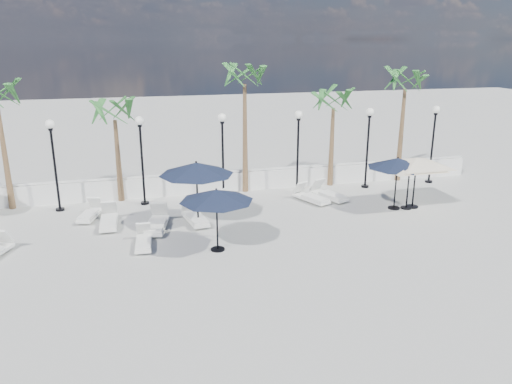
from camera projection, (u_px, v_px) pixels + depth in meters
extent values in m
plane|color=#A8A8A2|center=(260.00, 255.00, 16.63)|extent=(100.00, 100.00, 0.00)
cube|color=white|center=(220.00, 183.00, 23.44)|extent=(26.00, 0.30, 0.90)
cube|color=white|center=(219.00, 172.00, 23.29)|extent=(26.00, 0.12, 0.08)
cylinder|color=black|center=(60.00, 209.00, 20.98)|extent=(0.36, 0.36, 0.10)
cylinder|color=black|center=(55.00, 170.00, 20.48)|extent=(0.10, 0.10, 3.50)
cylinder|color=black|center=(50.00, 129.00, 19.99)|extent=(0.18, 0.18, 0.10)
sphere|color=white|center=(50.00, 124.00, 19.92)|extent=(0.36, 0.36, 0.36)
cylinder|color=black|center=(145.00, 203.00, 21.81)|extent=(0.36, 0.36, 0.10)
cylinder|color=black|center=(142.00, 165.00, 21.31)|extent=(0.10, 0.10, 3.50)
cylinder|color=black|center=(140.00, 126.00, 20.81)|extent=(0.18, 0.18, 0.10)
sphere|color=white|center=(139.00, 121.00, 20.75)|extent=(0.36, 0.36, 0.36)
cylinder|color=black|center=(224.00, 197.00, 22.63)|extent=(0.36, 0.36, 0.10)
cylinder|color=black|center=(223.00, 161.00, 22.14)|extent=(0.10, 0.10, 3.50)
cylinder|color=black|center=(222.00, 122.00, 21.64)|extent=(0.18, 0.18, 0.10)
sphere|color=white|center=(222.00, 118.00, 21.57)|extent=(0.36, 0.36, 0.36)
cylinder|color=black|center=(297.00, 191.00, 23.46)|extent=(0.36, 0.36, 0.10)
cylinder|color=black|center=(298.00, 156.00, 22.96)|extent=(0.10, 0.10, 3.50)
cylinder|color=black|center=(299.00, 119.00, 22.46)|extent=(0.18, 0.18, 0.10)
sphere|color=white|center=(299.00, 115.00, 22.40)|extent=(0.36, 0.36, 0.36)
cylinder|color=black|center=(365.00, 186.00, 24.28)|extent=(0.36, 0.36, 0.10)
cylinder|color=black|center=(367.00, 152.00, 23.79)|extent=(0.10, 0.10, 3.50)
cylinder|color=black|center=(370.00, 116.00, 23.29)|extent=(0.18, 0.18, 0.10)
sphere|color=white|center=(370.00, 112.00, 23.23)|extent=(0.36, 0.36, 0.36)
cylinder|color=black|center=(429.00, 181.00, 25.11)|extent=(0.36, 0.36, 0.10)
cylinder|color=black|center=(432.00, 148.00, 24.61)|extent=(0.10, 0.10, 3.50)
cylinder|color=black|center=(436.00, 114.00, 24.11)|extent=(0.18, 0.18, 0.10)
sphere|color=white|center=(436.00, 109.00, 24.05)|extent=(0.36, 0.36, 0.36)
cone|color=brown|center=(5.00, 158.00, 20.62)|extent=(0.28, 0.28, 4.40)
cone|color=brown|center=(118.00, 161.00, 21.80)|extent=(0.28, 0.28, 3.60)
cone|color=brown|center=(245.00, 139.00, 22.94)|extent=(0.28, 0.28, 5.00)
cone|color=brown|center=(332.00, 147.00, 24.13)|extent=(0.28, 0.28, 3.80)
cone|color=brown|center=(401.00, 136.00, 24.88)|extent=(0.28, 0.28, 4.60)
cube|color=white|center=(90.00, 215.00, 20.01)|extent=(1.01, 1.79, 0.09)
cube|color=white|center=(88.00, 215.00, 19.76)|extent=(0.83, 1.25, 0.09)
cube|color=white|center=(95.00, 202.00, 20.57)|extent=(0.62, 0.53, 0.53)
cube|color=white|center=(144.00, 243.00, 17.29)|extent=(0.65, 1.65, 0.09)
cube|color=white|center=(143.00, 243.00, 17.06)|extent=(0.58, 1.13, 0.09)
cube|color=white|center=(144.00, 228.00, 17.81)|extent=(0.53, 0.42, 0.51)
cube|color=white|center=(2.00, 236.00, 16.91)|extent=(0.71, 0.63, 0.58)
cube|color=white|center=(109.00, 222.00, 19.19)|extent=(0.67, 1.90, 0.10)
cube|color=white|center=(108.00, 222.00, 18.92)|extent=(0.62, 1.29, 0.10)
cube|color=white|center=(109.00, 207.00, 19.80)|extent=(0.60, 0.46, 0.59)
cube|color=white|center=(157.00, 226.00, 18.83)|extent=(1.09, 2.13, 0.11)
cube|color=white|center=(155.00, 225.00, 18.53)|extent=(0.91, 1.48, 0.11)
cube|color=white|center=(159.00, 208.00, 19.49)|extent=(0.72, 0.60, 0.64)
cube|color=white|center=(195.00, 219.00, 19.55)|extent=(0.92, 1.95, 0.10)
cube|color=white|center=(197.00, 219.00, 19.29)|extent=(0.78, 1.35, 0.10)
cube|color=white|center=(189.00, 204.00, 20.10)|extent=(0.65, 0.53, 0.59)
cube|color=white|center=(311.00, 199.00, 22.06)|extent=(1.29, 1.91, 0.10)
cube|color=white|center=(315.00, 198.00, 21.84)|extent=(1.02, 1.36, 0.10)
cube|color=white|center=(300.00, 187.00, 22.51)|extent=(0.70, 0.62, 0.57)
cube|color=white|center=(329.00, 196.00, 22.42)|extent=(1.28, 2.00, 0.10)
cube|color=white|center=(333.00, 195.00, 22.19)|extent=(1.02, 1.41, 0.10)
cube|color=white|center=(317.00, 184.00, 22.91)|extent=(0.72, 0.63, 0.59)
cylinder|color=white|center=(228.00, 201.00, 22.24)|extent=(0.42, 0.42, 0.03)
cylinder|color=white|center=(228.00, 196.00, 22.17)|extent=(0.06, 0.06, 0.50)
cylinder|color=white|center=(228.00, 190.00, 22.09)|extent=(0.54, 0.54, 0.03)
cylinder|color=black|center=(218.00, 249.00, 17.06)|extent=(0.48, 0.48, 0.05)
cylinder|color=black|center=(217.00, 221.00, 16.75)|extent=(0.06, 0.06, 2.11)
cone|color=black|center=(216.00, 195.00, 16.49)|extent=(2.50, 2.50, 0.39)
sphere|color=black|center=(216.00, 189.00, 16.43)|extent=(0.07, 0.07, 0.07)
cylinder|color=black|center=(198.00, 224.00, 19.36)|extent=(0.57, 0.57, 0.06)
cylinder|color=black|center=(197.00, 195.00, 19.01)|extent=(0.07, 0.07, 2.44)
cone|color=black|center=(196.00, 169.00, 18.70)|extent=(2.85, 2.85, 0.46)
sphere|color=black|center=(196.00, 162.00, 18.63)|extent=(0.08, 0.08, 0.08)
cylinder|color=black|center=(394.00, 208.00, 21.24)|extent=(0.50, 0.50, 0.05)
cylinder|color=black|center=(396.00, 184.00, 20.93)|extent=(0.06, 0.06, 2.16)
cone|color=black|center=(398.00, 163.00, 20.67)|extent=(2.52, 2.52, 0.40)
sphere|color=black|center=(398.00, 158.00, 20.60)|extent=(0.07, 0.07, 0.07)
cylinder|color=black|center=(406.00, 208.00, 21.25)|extent=(0.47, 0.47, 0.05)
cylinder|color=black|center=(408.00, 185.00, 20.96)|extent=(0.06, 0.06, 2.08)
pyramid|color=beige|center=(410.00, 160.00, 20.64)|extent=(4.60, 4.60, 0.32)
cylinder|color=black|center=(412.00, 207.00, 21.40)|extent=(0.50, 0.50, 0.06)
cylinder|color=black|center=(414.00, 183.00, 21.10)|extent=(0.07, 0.07, 2.16)
pyramid|color=beige|center=(417.00, 158.00, 20.77)|extent=(4.69, 4.69, 0.34)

